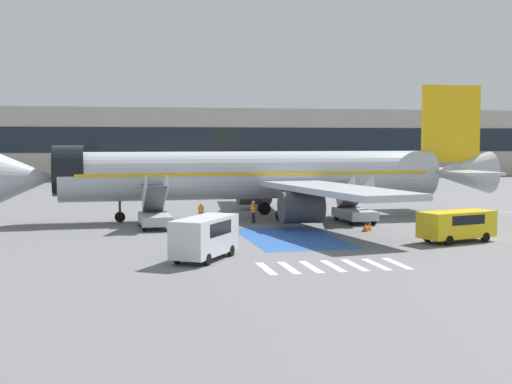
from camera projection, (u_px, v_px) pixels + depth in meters
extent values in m
plane|color=slate|center=(273.00, 219.00, 59.85)|extent=(600.00, 600.00, 0.00)
cube|color=gold|center=(255.00, 219.00, 59.76)|extent=(75.74, 1.85, 0.01)
cube|color=#2856A8|center=(291.00, 238.00, 48.12)|extent=(6.16, 11.69, 0.01)
cube|color=silver|center=(266.00, 268.00, 36.62)|extent=(0.44, 3.60, 0.01)
cube|color=silver|center=(289.00, 268.00, 36.87)|extent=(0.44, 3.60, 0.01)
cube|color=silver|center=(311.00, 267.00, 37.12)|extent=(0.44, 3.60, 0.01)
cube|color=silver|center=(333.00, 266.00, 37.37)|extent=(0.44, 3.60, 0.01)
cube|color=silver|center=(355.00, 265.00, 37.62)|extent=(0.44, 3.60, 0.01)
cube|color=silver|center=(376.00, 264.00, 37.87)|extent=(0.44, 3.60, 0.01)
cube|color=silver|center=(397.00, 263.00, 38.12)|extent=(0.44, 3.60, 0.01)
cylinder|color=#B7BCC4|center=(255.00, 175.00, 59.49)|extent=(31.84, 4.66, 3.97)
cone|color=#B7BCC4|center=(29.00, 178.00, 55.36)|extent=(4.45, 3.98, 3.89)
cone|color=#B7BCC4|center=(459.00, 173.00, 63.81)|extent=(6.03, 3.94, 3.81)
cylinder|color=black|center=(68.00, 171.00, 56.00)|extent=(2.47, 4.06, 4.01)
cube|color=#EAB214|center=(255.00, 173.00, 59.48)|extent=(29.30, 4.68, 0.24)
cube|color=#B7BCC4|center=(331.00, 189.00, 51.25)|extent=(7.58, 18.47, 0.44)
cylinder|color=#38383D|center=(301.00, 207.00, 52.55)|extent=(3.12, 2.43, 2.36)
cube|color=#B7BCC4|center=(267.00, 176.00, 69.42)|extent=(6.84, 18.37, 0.44)
cylinder|color=#38383D|center=(254.00, 192.00, 67.54)|extent=(3.12, 2.43, 2.36)
cube|color=#EAB214|center=(451.00, 124.00, 63.29)|extent=(5.56, 0.48, 6.78)
cube|color=#B7BCC4|center=(466.00, 173.00, 59.80)|extent=(3.71, 6.42, 0.24)
cube|color=#B7BCC4|center=(425.00, 169.00, 67.12)|extent=(3.71, 6.42, 0.24)
cylinder|color=#38383D|center=(120.00, 199.00, 57.08)|extent=(0.20, 0.20, 2.84)
cylinder|color=black|center=(120.00, 217.00, 57.19)|extent=(0.85, 0.30, 0.84)
cylinder|color=#38383D|center=(283.00, 200.00, 57.00)|extent=(0.24, 0.24, 2.51)
cylinder|color=black|center=(283.00, 215.00, 57.09)|extent=(1.11, 0.62, 1.10)
cylinder|color=#38383D|center=(264.00, 194.00, 62.99)|extent=(0.24, 0.24, 2.51)
cylinder|color=black|center=(264.00, 208.00, 63.08)|extent=(1.11, 0.62, 1.10)
cube|color=#ADB2BA|center=(155.00, 219.00, 53.26)|extent=(2.30, 4.85, 0.70)
cylinder|color=black|center=(141.00, 221.00, 54.71)|extent=(0.24, 0.70, 0.70)
cylinder|color=black|center=(165.00, 221.00, 55.13)|extent=(0.24, 0.70, 0.70)
cylinder|color=black|center=(144.00, 227.00, 51.44)|extent=(0.24, 0.70, 0.70)
cylinder|color=black|center=(170.00, 226.00, 51.87)|extent=(0.24, 0.70, 0.70)
cube|color=#4C4C51|center=(155.00, 200.00, 53.16)|extent=(1.52, 4.18, 2.28)
cube|color=#4C4C51|center=(152.00, 184.00, 55.29)|extent=(1.67, 1.14, 0.12)
cube|color=silver|center=(144.00, 194.00, 52.95)|extent=(0.16, 4.52, 2.98)
cube|color=silver|center=(165.00, 193.00, 53.30)|extent=(0.16, 4.52, 2.98)
cube|color=#ADB2BA|center=(355.00, 214.00, 56.90)|extent=(2.30, 4.85, 0.70)
cylinder|color=black|center=(336.00, 216.00, 58.34)|extent=(0.24, 0.70, 0.70)
cylinder|color=black|center=(358.00, 216.00, 58.77)|extent=(0.24, 0.70, 0.70)
cylinder|color=black|center=(351.00, 221.00, 55.08)|extent=(0.24, 0.70, 0.70)
cylinder|color=black|center=(374.00, 220.00, 55.51)|extent=(0.24, 0.70, 0.70)
cube|color=#4C4C51|center=(355.00, 198.00, 56.80)|extent=(1.52, 4.18, 2.01)
cube|color=#4C4C51|center=(345.00, 184.00, 58.95)|extent=(1.67, 1.14, 0.12)
cube|color=silver|center=(346.00, 192.00, 56.59)|extent=(0.16, 4.47, 2.73)
cube|color=silver|center=(364.00, 192.00, 56.95)|extent=(0.16, 4.47, 2.73)
cube|color=#38383D|center=(289.00, 187.00, 87.68)|extent=(8.32, 3.47, 0.60)
cube|color=silver|center=(257.00, 183.00, 87.30)|extent=(2.07, 2.58, 1.60)
cube|color=black|center=(250.00, 181.00, 87.20)|extent=(0.28, 1.99, 0.70)
cylinder|color=#B7BCC4|center=(292.00, 176.00, 87.61)|extent=(5.79, 2.83, 2.17)
cylinder|color=gold|center=(292.00, 176.00, 87.61)|extent=(0.62, 2.24, 2.21)
cylinder|color=black|center=(261.00, 190.00, 86.21)|extent=(0.99, 0.39, 0.96)
cylinder|color=black|center=(259.00, 189.00, 88.57)|extent=(0.99, 0.39, 0.96)
cylinder|color=black|center=(294.00, 190.00, 86.56)|extent=(0.99, 0.39, 0.96)
cylinder|color=black|center=(292.00, 189.00, 88.92)|extent=(0.99, 0.39, 0.96)
cylinder|color=black|center=(313.00, 190.00, 86.76)|extent=(0.99, 0.39, 0.96)
cylinder|color=black|center=(309.00, 189.00, 89.12)|extent=(0.99, 0.39, 0.96)
cube|color=silver|center=(205.00, 236.00, 39.21)|extent=(4.42, 5.40, 2.03)
cube|color=black|center=(205.00, 228.00, 39.17)|extent=(3.18, 3.45, 0.73)
cylinder|color=black|center=(207.00, 260.00, 37.47)|extent=(0.51, 0.65, 0.64)
cylinder|color=black|center=(177.00, 258.00, 38.10)|extent=(0.51, 0.65, 0.64)
cylinder|color=black|center=(231.00, 251.00, 40.47)|extent=(0.51, 0.65, 0.64)
cylinder|color=black|center=(203.00, 249.00, 41.09)|extent=(0.51, 0.65, 0.64)
cube|color=yellow|center=(457.00, 224.00, 46.09)|extent=(5.46, 3.43, 1.68)
cube|color=black|center=(457.00, 218.00, 46.07)|extent=(3.27, 2.82, 0.60)
cylinder|color=black|center=(449.00, 240.00, 44.57)|extent=(0.67, 0.37, 0.64)
cylinder|color=black|center=(428.00, 237.00, 46.26)|extent=(0.67, 0.37, 0.64)
cylinder|color=black|center=(485.00, 237.00, 46.06)|extent=(0.67, 0.37, 0.64)
cylinder|color=black|center=(464.00, 234.00, 47.74)|extent=(0.67, 0.37, 0.64)
cylinder|color=#191E38|center=(200.00, 220.00, 55.45)|extent=(0.14, 0.14, 0.82)
cylinder|color=#191E38|center=(202.00, 220.00, 55.32)|extent=(0.14, 0.14, 0.82)
cube|color=orange|center=(201.00, 210.00, 55.33)|extent=(0.39, 0.47, 0.65)
cube|color=silver|center=(201.00, 210.00, 55.33)|extent=(0.41, 0.49, 0.06)
sphere|color=#9E704C|center=(201.00, 205.00, 55.30)|extent=(0.22, 0.22, 0.22)
cylinder|color=#191E38|center=(253.00, 218.00, 56.49)|extent=(0.14, 0.14, 0.87)
cylinder|color=#191E38|center=(254.00, 218.00, 56.38)|extent=(0.14, 0.14, 0.87)
cube|color=orange|center=(253.00, 208.00, 56.37)|extent=(0.43, 0.47, 0.69)
cube|color=silver|center=(253.00, 208.00, 56.37)|extent=(0.44, 0.48, 0.06)
sphere|color=beige|center=(253.00, 202.00, 56.34)|extent=(0.24, 0.24, 0.24)
cone|color=orange|center=(369.00, 227.00, 51.90)|extent=(0.50, 0.50, 0.56)
cylinder|color=white|center=(369.00, 226.00, 51.90)|extent=(0.28, 0.28, 0.07)
cone|color=orange|center=(366.00, 227.00, 51.36)|extent=(0.55, 0.55, 0.61)
cylinder|color=white|center=(366.00, 227.00, 51.36)|extent=(0.30, 0.30, 0.07)
cube|color=#B2AD9E|center=(251.00, 143.00, 128.15)|extent=(111.54, 12.00, 12.00)
cube|color=#19232D|center=(258.00, 140.00, 122.20)|extent=(107.08, 0.10, 4.20)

